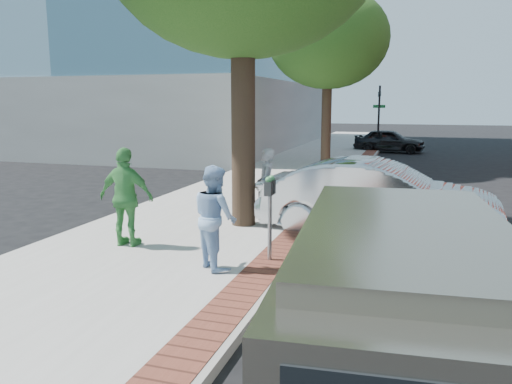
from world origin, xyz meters
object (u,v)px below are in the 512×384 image
at_px(person_officer, 215,217).
at_px(parking_meter, 270,200).
at_px(person_gray, 266,186).
at_px(bg_car, 389,141).
at_px(van, 400,292).
at_px(sedan_silver, 377,199).
at_px(person_green, 126,197).

bearing_deg(person_officer, parking_meter, -97.64).
height_order(person_gray, person_officer, person_officer).
relative_size(bg_car, van, 0.77).
bearing_deg(person_gray, parking_meter, 2.72).
distance_m(person_gray, sedan_silver, 2.46).
bearing_deg(bg_car, van, -171.33).
distance_m(parking_meter, bg_car, 21.68).
height_order(person_gray, van, person_gray).
xyz_separation_m(bg_car, van, (1.30, -24.77, 0.33)).
bearing_deg(sedan_silver, van, -169.08).
distance_m(parking_meter, person_gray, 2.79).
bearing_deg(parking_meter, sedan_silver, 59.36).
relative_size(person_gray, person_green, 0.90).
relative_size(person_gray, van, 0.33).
xyz_separation_m(person_officer, person_green, (-2.07, 0.66, 0.09)).
distance_m(parking_meter, person_green, 2.82).
xyz_separation_m(person_green, sedan_silver, (4.42, 2.67, -0.27)).
bearing_deg(person_officer, van, -177.33).
bearing_deg(person_green, bg_car, -100.31).
distance_m(person_officer, sedan_silver, 4.09).
bearing_deg(bg_car, parking_meter, -176.79).
xyz_separation_m(parking_meter, van, (2.23, -3.12, -0.20)).
height_order(person_gray, sedan_silver, person_gray).
bearing_deg(person_green, person_officer, 161.71).
distance_m(person_officer, person_green, 2.17).
bearing_deg(person_gray, sedan_silver, 76.35).
bearing_deg(person_green, person_gray, -127.50).
bearing_deg(van, bg_car, 88.12).
bearing_deg(person_gray, van, 13.02).
bearing_deg(van, parking_meter, 120.66).
relative_size(person_officer, van, 0.33).
relative_size(person_officer, bg_car, 0.43).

